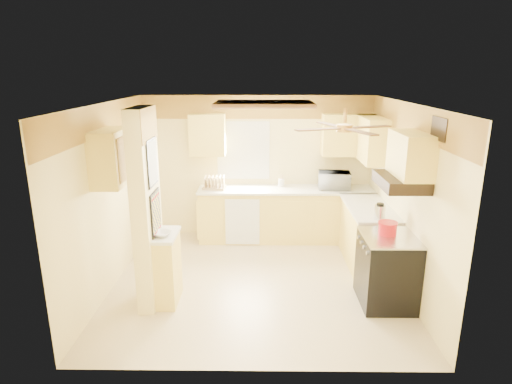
{
  "coord_description": "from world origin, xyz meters",
  "views": [
    {
      "loc": [
        0.06,
        -5.53,
        2.91
      ],
      "look_at": [
        -0.01,
        0.35,
        1.23
      ],
      "focal_mm": 30.0,
      "sensor_mm": 36.0,
      "label": 1
    }
  ],
  "objects_px": {
    "dutch_oven": "(388,228)",
    "bowl": "(162,234)",
    "stove": "(387,270)",
    "microwave": "(334,180)",
    "kettle": "(380,212)"
  },
  "relations": [
    {
      "from": "stove",
      "to": "bowl",
      "type": "distance_m",
      "value": 2.87
    },
    {
      "from": "dutch_oven",
      "to": "kettle",
      "type": "height_order",
      "value": "kettle"
    },
    {
      "from": "bowl",
      "to": "kettle",
      "type": "bearing_deg",
      "value": 12.87
    },
    {
      "from": "dutch_oven",
      "to": "bowl",
      "type": "bearing_deg",
      "value": -176.83
    },
    {
      "from": "stove",
      "to": "dutch_oven",
      "type": "relative_size",
      "value": 3.76
    },
    {
      "from": "bowl",
      "to": "dutch_oven",
      "type": "height_order",
      "value": "dutch_oven"
    },
    {
      "from": "dutch_oven",
      "to": "microwave",
      "type": "bearing_deg",
      "value": 99.19
    },
    {
      "from": "stove",
      "to": "dutch_oven",
      "type": "distance_m",
      "value": 0.54
    },
    {
      "from": "bowl",
      "to": "kettle",
      "type": "distance_m",
      "value": 2.92
    },
    {
      "from": "stove",
      "to": "dutch_oven",
      "type": "bearing_deg",
      "value": 100.42
    },
    {
      "from": "bowl",
      "to": "dutch_oven",
      "type": "xyz_separation_m",
      "value": [
        2.81,
        0.16,
        0.03
      ]
    },
    {
      "from": "stove",
      "to": "microwave",
      "type": "distance_m",
      "value": 2.26
    },
    {
      "from": "dutch_oven",
      "to": "kettle",
      "type": "relative_size",
      "value": 1.07
    },
    {
      "from": "bowl",
      "to": "dutch_oven",
      "type": "relative_size",
      "value": 0.92
    },
    {
      "from": "microwave",
      "to": "dutch_oven",
      "type": "height_order",
      "value": "microwave"
    }
  ]
}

